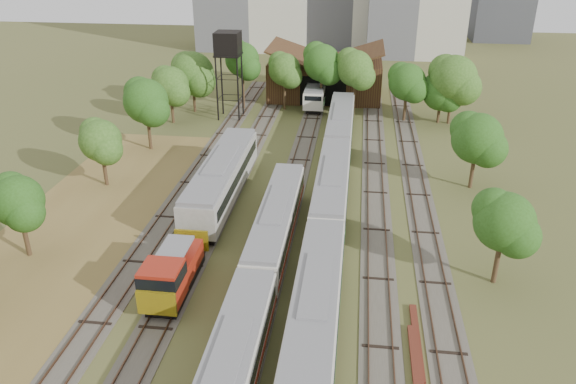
# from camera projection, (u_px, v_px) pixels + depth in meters

# --- Properties ---
(ground) EXTENTS (240.00, 240.00, 0.00)m
(ground) POSITION_uv_depth(u_px,v_px,m) (274.00, 377.00, 31.50)
(ground) COLOR #475123
(ground) RESTS_ON ground
(dry_grass_patch) EXTENTS (14.00, 60.00, 0.04)m
(dry_grass_patch) POSITION_uv_depth(u_px,v_px,m) (45.00, 275.00, 40.72)
(dry_grass_patch) COLOR brown
(dry_grass_patch) RESTS_ON ground
(tracks) EXTENTS (24.60, 80.00, 0.19)m
(tracks) POSITION_uv_depth(u_px,v_px,m) (306.00, 189.00, 53.97)
(tracks) COLOR #4C473D
(tracks) RESTS_ON ground
(railcar_red_set) EXTENTS (2.70, 34.57, 3.34)m
(railcar_red_set) POSITION_uv_depth(u_px,v_px,m) (257.00, 286.00, 36.38)
(railcar_red_set) COLOR black
(railcar_red_set) RESTS_ON ground
(railcar_green_set) EXTENTS (2.88, 52.08, 3.56)m
(railcar_green_set) POSITION_uv_depth(u_px,v_px,m) (332.00, 188.00, 49.77)
(railcar_green_set) COLOR black
(railcar_green_set) RESTS_ON ground
(railcar_rear) EXTENTS (2.71, 16.08, 3.34)m
(railcar_rear) POSITION_uv_depth(u_px,v_px,m) (318.00, 88.00, 81.11)
(railcar_rear) COLOR black
(railcar_rear) RESTS_ON ground
(shunter_locomotive) EXTENTS (2.59, 8.10, 3.39)m
(shunter_locomotive) POSITION_uv_depth(u_px,v_px,m) (172.00, 274.00, 37.89)
(shunter_locomotive) COLOR black
(shunter_locomotive) RESTS_ON ground
(old_grey_coach) EXTENTS (3.22, 18.00, 3.98)m
(old_grey_coach) POSITION_uv_depth(u_px,v_px,m) (222.00, 178.00, 50.96)
(old_grey_coach) COLOR black
(old_grey_coach) RESTS_ON ground
(water_tower) EXTENTS (3.21, 3.21, 11.09)m
(water_tower) POSITION_uv_depth(u_px,v_px,m) (228.00, 46.00, 70.33)
(water_tower) COLOR black
(water_tower) RESTS_ON ground
(rail_pile_near) EXTENTS (0.58, 8.66, 0.29)m
(rail_pile_near) POSITION_uv_depth(u_px,v_px,m) (418.00, 377.00, 31.32)
(rail_pile_near) COLOR maroon
(rail_pile_near) RESTS_ON ground
(rail_pile_far) EXTENTS (0.44, 7.05, 0.23)m
(rail_pile_far) POSITION_uv_depth(u_px,v_px,m) (417.00, 341.00, 34.06)
(rail_pile_far) COLOR maroon
(rail_pile_far) RESTS_ON ground
(maintenance_shed) EXTENTS (16.45, 11.55, 7.58)m
(maintenance_shed) POSITION_uv_depth(u_px,v_px,m) (326.00, 77.00, 82.33)
(maintenance_shed) COLOR #3A2115
(maintenance_shed) RESTS_ON ground
(tree_band_left) EXTENTS (7.18, 55.48, 8.34)m
(tree_band_left) POSITION_uv_depth(u_px,v_px,m) (67.00, 161.00, 47.19)
(tree_band_left) COLOR #382616
(tree_band_left) RESTS_ON ground
(tree_band_far) EXTENTS (39.52, 8.65, 9.11)m
(tree_band_far) POSITION_uv_depth(u_px,v_px,m) (323.00, 72.00, 72.74)
(tree_band_far) COLOR #382616
(tree_band_far) RESTS_ON ground
(tree_band_right) EXTENTS (5.57, 40.61, 7.42)m
(tree_band_right) POSITION_uv_depth(u_px,v_px,m) (465.00, 132.00, 55.24)
(tree_band_right) COLOR #382616
(tree_band_right) RESTS_ON ground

